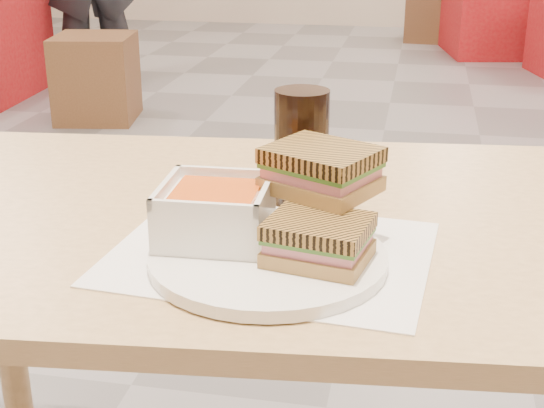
% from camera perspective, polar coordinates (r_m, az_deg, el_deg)
% --- Properties ---
extents(main_table, '(1.26, 0.81, 0.75)m').
position_cam_1_polar(main_table, '(1.10, -0.01, -6.16)').
color(main_table, tan).
rests_on(main_table, ground).
extents(tray_liner, '(0.40, 0.32, 0.00)m').
position_cam_1_polar(tray_liner, '(0.93, -0.08, -3.62)').
color(tray_liner, white).
rests_on(tray_liner, main_table).
extents(plate, '(0.28, 0.28, 0.01)m').
position_cam_1_polar(plate, '(0.90, -0.30, -4.02)').
color(plate, white).
rests_on(plate, tray_liner).
extents(soup_bowl, '(0.13, 0.13, 0.07)m').
position_cam_1_polar(soup_bowl, '(0.92, -4.19, -0.72)').
color(soup_bowl, white).
rests_on(soup_bowl, plate).
extents(panini_lower, '(0.13, 0.11, 0.05)m').
position_cam_1_polar(panini_lower, '(0.87, 3.45, -2.65)').
color(panini_lower, tan).
rests_on(panini_lower, plate).
extents(panini_upper, '(0.16, 0.15, 0.06)m').
position_cam_1_polar(panini_upper, '(0.93, 3.67, 2.55)').
color(panini_upper, tan).
rests_on(panini_upper, panini_lower).
extents(cola_glass, '(0.07, 0.07, 0.16)m').
position_cam_1_polar(cola_glass, '(1.06, 2.18, 4.18)').
color(cola_glass, black).
rests_on(cola_glass, main_table).
extents(bg_table_2, '(1.06, 1.06, 0.80)m').
position_cam_1_polar(bg_table_2, '(6.69, 16.87, 14.08)').
color(bg_table_2, maroon).
rests_on(bg_table_2, ground).
extents(bg_chair_0r, '(0.48, 0.48, 0.47)m').
position_cam_1_polar(bg_chair_0r, '(4.46, -12.84, 9.06)').
color(bg_chair_0r, brown).
rests_on(bg_chair_0r, ground).
extents(bg_chair_2l, '(0.46, 0.46, 0.48)m').
position_cam_1_polar(bg_chair_2l, '(7.12, 11.73, 13.60)').
color(bg_chair_2l, brown).
rests_on(bg_chair_2l, ground).
extents(bg_chair_2r, '(0.51, 0.51, 0.46)m').
position_cam_1_polar(bg_chair_2r, '(6.97, 17.58, 12.86)').
color(bg_chair_2r, brown).
rests_on(bg_chair_2r, ground).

